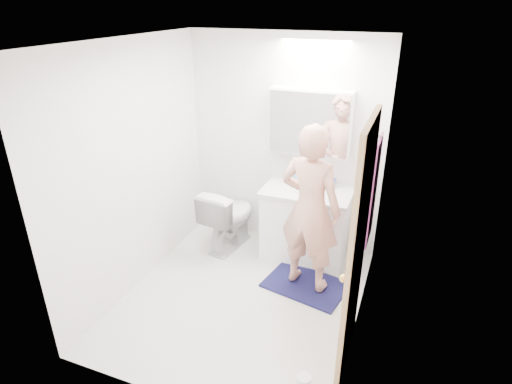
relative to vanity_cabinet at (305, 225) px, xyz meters
The scene contains 23 objects.
floor 1.10m from the vanity_cabinet, 110.68° to the right, with size 2.50×2.50×0.00m, color silver.
ceiling 2.26m from the vanity_cabinet, 110.68° to the right, with size 2.50×2.50×0.00m, color white.
wall_back 0.93m from the vanity_cabinet, 141.96° to the left, with size 2.50×2.50×0.00m, color white.
wall_front 2.39m from the vanity_cabinet, 99.34° to the right, with size 2.50×2.50×0.00m, color white.
wall_left 1.93m from the vanity_cabinet, 146.61° to the right, with size 2.50×2.50×0.00m, color white.
wall_right 1.46m from the vanity_cabinet, 52.68° to the right, with size 2.50×2.50×0.00m, color white.
vanity_cabinet is the anchor object (origin of this frame).
countertop 0.41m from the vanity_cabinet, 90.00° to the right, with size 0.95×0.58×0.04m, color silver.
sink_basin 0.45m from the vanity_cabinet, 90.00° to the left, with size 0.36×0.36×0.03m, color white.
faucet 0.56m from the vanity_cabinet, 90.00° to the left, with size 0.02×0.02×0.16m, color silver.
medicine_cabinet 1.13m from the vanity_cabinet, 107.01° to the left, with size 0.88×0.14×0.70m, color white.
mirror_panel 1.12m from the vanity_cabinet, 115.61° to the left, with size 0.84×0.01×0.66m, color silver.
toilet 0.89m from the vanity_cabinet, behind, with size 0.42×0.74×0.76m, color silver.
bath_rug 0.69m from the vanity_cabinet, 72.84° to the right, with size 0.80×0.55×0.02m, color #13143B.
person 0.76m from the vanity_cabinet, 72.84° to the right, with size 0.61×0.40×1.67m, color tan.
door 1.62m from the vanity_cabinet, 61.44° to the right, with size 0.04×0.80×2.00m, color tan.
door_knob 1.84m from the vanity_cabinet, 67.29° to the right, with size 0.06×0.06×0.06m, color gold.
towel 1.09m from the vanity_cabinet, 30.17° to the right, with size 0.02×0.42×1.00m, color #0F1D31.
towel_hook 1.48m from the vanity_cabinet, 30.63° to the right, with size 0.02×0.02×0.07m, color silver.
soap_bottle_a 0.62m from the vanity_cabinet, 148.56° to the left, with size 0.09×0.09×0.24m, color tan.
soap_bottle_b 0.58m from the vanity_cabinet, 133.54° to the left, with size 0.08×0.08×0.18m, color #608ECE.
toothbrush_cup 0.55m from the vanity_cabinet, 35.76° to the left, with size 0.10×0.10×0.10m, color #3D5BB9.
toilet_paper_roll 1.86m from the vanity_cabinet, 74.73° to the right, with size 0.11×0.11×0.10m, color white.
Camera 1 is at (1.35, -3.09, 2.69)m, focal length 29.73 mm.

